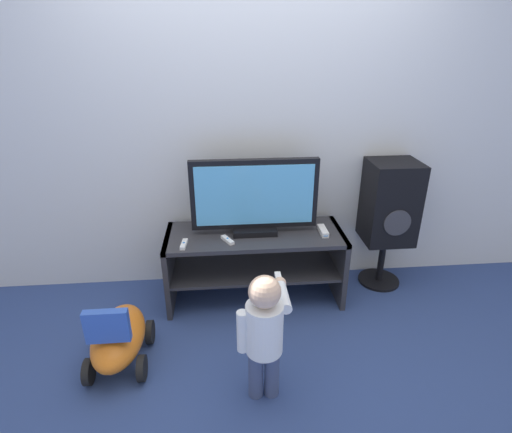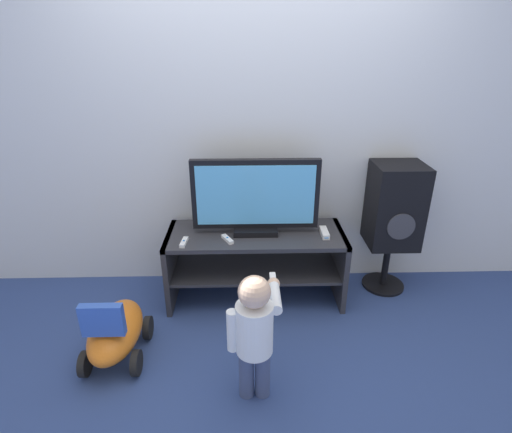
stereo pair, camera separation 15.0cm
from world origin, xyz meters
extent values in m
plane|color=navy|center=(0.00, 0.00, 0.00)|extent=(16.00, 16.00, 0.00)
cube|color=silver|center=(0.00, 0.57, 1.30)|extent=(10.00, 0.06, 2.60)
cube|color=#2D2D33|center=(0.00, 0.24, 0.52)|extent=(1.27, 0.49, 0.03)
cube|color=#2D2D33|center=(0.00, 0.24, 0.24)|extent=(1.23, 0.45, 0.02)
cube|color=#2D2D33|center=(-0.62, 0.24, 0.27)|extent=(0.04, 0.49, 0.54)
cube|color=#2D2D33|center=(0.62, 0.24, 0.27)|extent=(0.04, 0.49, 0.54)
cube|color=black|center=(0.00, 0.27, 0.56)|extent=(0.31, 0.20, 0.04)
cube|color=black|center=(0.00, 0.27, 0.82)|extent=(0.88, 0.05, 0.49)
cube|color=#59B2EA|center=(0.00, 0.24, 0.82)|extent=(0.81, 0.01, 0.42)
cube|color=white|center=(0.48, 0.20, 0.55)|extent=(0.05, 0.16, 0.04)
cube|color=#3F8CE5|center=(0.48, 0.12, 0.55)|extent=(0.03, 0.00, 0.01)
cube|color=white|center=(-0.49, 0.10, 0.55)|extent=(0.05, 0.13, 0.02)
cylinder|color=#337FD8|center=(-0.49, 0.10, 0.56)|extent=(0.01, 0.01, 0.00)
cube|color=white|center=(-0.20, 0.13, 0.55)|extent=(0.09, 0.13, 0.02)
cylinder|color=#337FD8|center=(-0.20, 0.13, 0.56)|extent=(0.01, 0.01, 0.00)
cylinder|color=#3F4C72|center=(-0.07, -0.68, 0.16)|extent=(0.08, 0.08, 0.31)
cylinder|color=#3F4C72|center=(0.01, -0.68, 0.16)|extent=(0.08, 0.08, 0.31)
cylinder|color=white|center=(-0.03, -0.68, 0.45)|extent=(0.19, 0.19, 0.28)
sphere|color=beige|center=(-0.03, -0.68, 0.68)|extent=(0.16, 0.16, 0.16)
cylinder|color=white|center=(-0.14, -0.68, 0.44)|extent=(0.06, 0.06, 0.24)
cylinder|color=white|center=(0.08, -0.56, 0.56)|extent=(0.06, 0.24, 0.06)
sphere|color=beige|center=(0.08, -0.44, 0.56)|extent=(0.07, 0.07, 0.07)
cube|color=white|center=(0.08, -0.40, 0.56)|extent=(0.03, 0.13, 0.02)
cylinder|color=black|center=(1.02, 0.35, 0.01)|extent=(0.32, 0.32, 0.02)
cylinder|color=black|center=(1.02, 0.35, 0.19)|extent=(0.05, 0.05, 0.38)
cube|color=black|center=(1.02, 0.35, 0.69)|extent=(0.36, 0.33, 0.62)
cylinder|color=#38383D|center=(1.02, 0.18, 0.60)|extent=(0.20, 0.01, 0.20)
ellipsoid|color=orange|center=(-0.86, -0.35, 0.18)|extent=(0.30, 0.56, 0.22)
cube|color=blue|center=(-0.86, -0.51, 0.39)|extent=(0.24, 0.05, 0.19)
cylinder|color=black|center=(-1.01, -0.20, 0.08)|extent=(0.04, 0.15, 0.15)
cylinder|color=black|center=(-0.72, -0.20, 0.08)|extent=(0.04, 0.15, 0.15)
cylinder|color=black|center=(-1.01, -0.51, 0.08)|extent=(0.04, 0.15, 0.15)
cylinder|color=black|center=(-0.72, -0.51, 0.08)|extent=(0.04, 0.15, 0.15)
camera|label=1|loc=(-0.22, -2.29, 1.81)|focal=28.00mm
camera|label=2|loc=(-0.07, -2.30, 1.81)|focal=28.00mm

